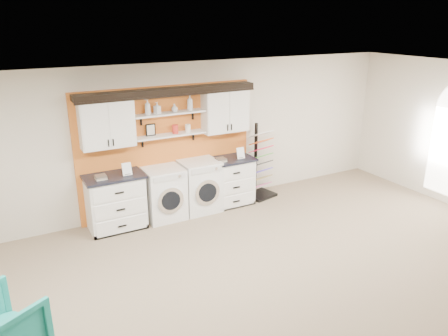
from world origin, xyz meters
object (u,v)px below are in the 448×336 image
dryer (200,186)px  sample_rack (260,173)px  washer (164,193)px  base_cabinet_left (116,202)px  base_cabinet_right (229,181)px

dryer → sample_rack: size_ratio=0.65×
washer → dryer: size_ratio=0.97×
washer → dryer: (0.73, 0.00, 0.01)m
base_cabinet_left → washer: (0.89, -0.00, -0.01)m
base_cabinet_left → base_cabinet_right: size_ratio=1.05×
base_cabinet_right → sample_rack: sample_rack is taller
sample_rack → washer: bearing=167.9°
sample_rack → base_cabinet_left: bearing=167.6°
base_cabinet_left → washer: base_cabinet_left is taller
dryer → washer: bearing=180.0°
washer → sample_rack: sample_rack is taller
base_cabinet_right → dryer: (-0.64, -0.00, 0.02)m
base_cabinet_right → dryer: 0.64m
washer → dryer: bearing=0.0°
base_cabinet_left → base_cabinet_right: 2.26m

